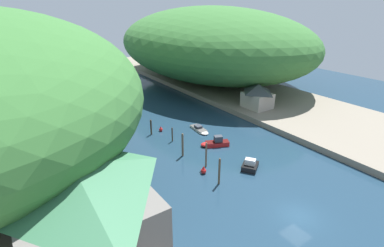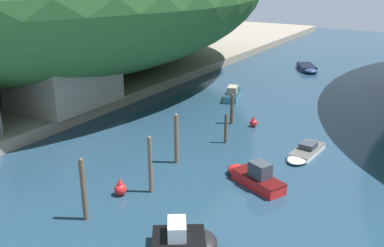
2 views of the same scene
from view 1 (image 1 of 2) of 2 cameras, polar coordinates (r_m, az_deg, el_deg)
The scene contains 20 objects.
water_surface at distance 53.94m, azimuth -6.41°, elevation -0.05°, with size 130.00×130.00×0.00m, color #1E384C.
right_bank at distance 68.40m, azimuth 12.41°, elevation 4.95°, with size 22.00×120.00×1.00m.
hillside_right at distance 80.27m, azimuth 3.81°, elevation 15.03°, with size 42.06×58.88×18.22m.
waterfront_building at distance 26.02m, azimuth -20.60°, elevation -15.13°, with size 9.86×14.19×8.53m.
boathouse_shed at distance 39.66m, azimuth -22.51°, elevation -4.58°, with size 7.35×8.81×5.24m.
right_bank_cottage at distance 59.43m, azimuth 12.39°, elevation 5.23°, with size 4.73×5.41×4.68m.
boat_far_right_bank at distance 54.87m, azimuth -14.61°, elevation 0.19°, with size 2.93×5.65×1.29m.
boat_far_upstream at distance 45.61m, azimuth 4.35°, elevation -3.71°, with size 4.49×2.95×1.60m.
boat_cabin_cruiser at distance 40.60m, azimuth 11.09°, elevation -7.68°, with size 3.56×3.23×1.49m.
boat_yellow_tender at distance 50.64m, azimuth 1.51°, elevation -1.15°, with size 1.75×4.53×0.80m.
boat_open_rowboat at distance 70.05m, azimuth -16.98°, elevation 4.76°, with size 4.04×5.17×0.69m.
mooring_post_nearest at distance 36.12m, azimuth 5.22°, elevation -9.04°, with size 0.26×0.26×3.52m.
mooring_post_second at distance 39.55m, azimuth 2.71°, elevation -5.93°, with size 0.24×0.24×3.55m.
mooring_post_middle at distance 42.13m, azimuth -1.81°, elevation -4.04°, with size 0.29×0.29×3.52m.
mooring_post_fourth at distance 46.71m, azimuth -3.78°, elevation -2.08°, with size 0.21×0.21×2.36m.
mooring_post_farthest at distance 49.34m, azimuth -7.80°, elevation -0.67°, with size 0.29×0.29×2.65m.
channel_buoy_near at distance 50.73m, azimuth -5.96°, elevation -1.10°, with size 0.62×0.62×0.93m.
channel_buoy_far at distance 38.71m, azimuth 2.21°, elevation -8.95°, with size 0.72×0.72×1.07m.
person_on_quay at distance 38.52m, azimuth -18.04°, elevation -7.66°, with size 0.32×0.43×1.69m.
person_by_boathouse at distance 33.15m, azimuth -14.92°, elevation -12.60°, with size 0.29×0.42×1.69m.
Camera 1 is at (-23.10, -14.13, 20.69)m, focal length 28.00 mm.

